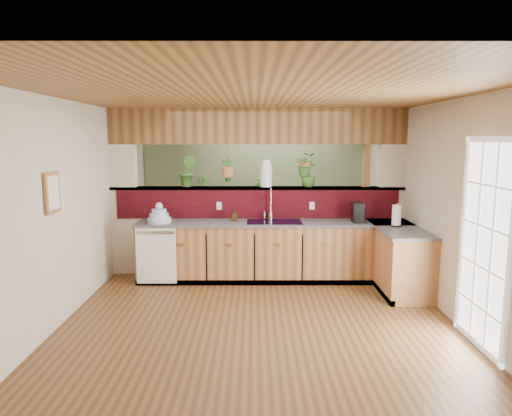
{
  "coord_description": "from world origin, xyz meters",
  "views": [
    {
      "loc": [
        -0.05,
        -5.78,
        2.14
      ],
      "look_at": [
        -0.03,
        0.7,
        1.15
      ],
      "focal_mm": 32.0,
      "sensor_mm": 36.0,
      "label": 1
    }
  ],
  "objects_px": {
    "faucet": "(270,203)",
    "soap_dispenser": "(234,215)",
    "dish_stack": "(159,216)",
    "coffee_maker": "(358,213)",
    "shelving_console": "(235,221)",
    "glass_jar": "(266,173)",
    "paper_towel": "(396,216)"
  },
  "relations": [
    {
      "from": "dish_stack",
      "to": "soap_dispenser",
      "type": "xyz_separation_m",
      "value": [
        1.11,
        0.12,
        -0.01
      ]
    },
    {
      "from": "glass_jar",
      "to": "shelving_console",
      "type": "bearing_deg",
      "value": 106.72
    },
    {
      "from": "soap_dispenser",
      "to": "paper_towel",
      "type": "height_order",
      "value": "paper_towel"
    },
    {
      "from": "soap_dispenser",
      "to": "glass_jar",
      "type": "xyz_separation_m",
      "value": [
        0.49,
        0.32,
        0.61
      ]
    },
    {
      "from": "faucet",
      "to": "soap_dispenser",
      "type": "bearing_deg",
      "value": -169.64
    },
    {
      "from": "paper_towel",
      "to": "glass_jar",
      "type": "distance_m",
      "value": 2.06
    },
    {
      "from": "glass_jar",
      "to": "dish_stack",
      "type": "bearing_deg",
      "value": -164.41
    },
    {
      "from": "glass_jar",
      "to": "paper_towel",
      "type": "bearing_deg",
      "value": -22.47
    },
    {
      "from": "faucet",
      "to": "soap_dispenser",
      "type": "distance_m",
      "value": 0.59
    },
    {
      "from": "dish_stack",
      "to": "soap_dispenser",
      "type": "relative_size",
      "value": 1.97
    },
    {
      "from": "soap_dispenser",
      "to": "shelving_console",
      "type": "relative_size",
      "value": 0.13
    },
    {
      "from": "dish_stack",
      "to": "shelving_console",
      "type": "height_order",
      "value": "dish_stack"
    },
    {
      "from": "faucet",
      "to": "dish_stack",
      "type": "height_order",
      "value": "faucet"
    },
    {
      "from": "faucet",
      "to": "glass_jar",
      "type": "relative_size",
      "value": 1.18
    },
    {
      "from": "shelving_console",
      "to": "faucet",
      "type": "bearing_deg",
      "value": -64.23
    },
    {
      "from": "faucet",
      "to": "glass_jar",
      "type": "height_order",
      "value": "glass_jar"
    },
    {
      "from": "faucet",
      "to": "shelving_console",
      "type": "height_order",
      "value": "faucet"
    },
    {
      "from": "faucet",
      "to": "coffee_maker",
      "type": "relative_size",
      "value": 1.69
    },
    {
      "from": "paper_towel",
      "to": "shelving_console",
      "type": "distance_m",
      "value": 3.63
    },
    {
      "from": "soap_dispenser",
      "to": "shelving_console",
      "type": "distance_m",
      "value": 2.28
    },
    {
      "from": "faucet",
      "to": "dish_stack",
      "type": "bearing_deg",
      "value": -172.31
    },
    {
      "from": "dish_stack",
      "to": "coffee_maker",
      "type": "xyz_separation_m",
      "value": [
        2.96,
        0.03,
        0.04
      ]
    },
    {
      "from": "dish_stack",
      "to": "faucet",
      "type": "bearing_deg",
      "value": 7.69
    },
    {
      "from": "soap_dispenser",
      "to": "paper_towel",
      "type": "xyz_separation_m",
      "value": [
        2.33,
        -0.44,
        0.06
      ]
    },
    {
      "from": "soap_dispenser",
      "to": "paper_towel",
      "type": "distance_m",
      "value": 2.37
    },
    {
      "from": "shelving_console",
      "to": "glass_jar",
      "type": "bearing_deg",
      "value": -64.09
    },
    {
      "from": "coffee_maker",
      "to": "paper_towel",
      "type": "relative_size",
      "value": 0.9
    },
    {
      "from": "soap_dispenser",
      "to": "paper_towel",
      "type": "relative_size",
      "value": 0.54
    },
    {
      "from": "faucet",
      "to": "soap_dispenser",
      "type": "height_order",
      "value": "faucet"
    },
    {
      "from": "coffee_maker",
      "to": "paper_towel",
      "type": "height_order",
      "value": "paper_towel"
    },
    {
      "from": "faucet",
      "to": "dish_stack",
      "type": "xyz_separation_m",
      "value": [
        -1.66,
        -0.22,
        -0.17
      ]
    },
    {
      "from": "coffee_maker",
      "to": "glass_jar",
      "type": "bearing_deg",
      "value": 165.39
    }
  ]
}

